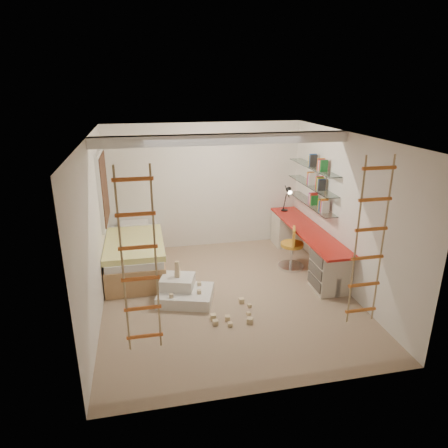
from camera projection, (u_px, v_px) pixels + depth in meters
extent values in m
plane|color=#977861|center=(228.00, 295.00, 6.63)|extent=(4.50, 4.50, 0.00)
cube|color=white|center=(224.00, 139.00, 6.06)|extent=(4.00, 0.18, 0.16)
cube|color=white|center=(102.00, 188.00, 7.12)|extent=(0.06, 1.15, 1.35)
cube|color=#4C2D1E|center=(105.00, 188.00, 7.12)|extent=(0.02, 1.00, 1.20)
cylinder|color=white|center=(335.00, 284.00, 6.62)|extent=(0.27, 0.27, 0.34)
cube|color=red|center=(308.00, 230.00, 7.48)|extent=(0.55, 2.80, 0.04)
cube|color=beige|center=(286.00, 229.00, 8.62)|extent=(0.52, 0.55, 0.71)
cube|color=beige|center=(330.00, 271.00, 6.68)|extent=(0.52, 0.55, 0.71)
cube|color=#4C4742|center=(316.00, 258.00, 6.55)|extent=(0.02, 0.50, 0.18)
cube|color=#4C4742|center=(315.00, 270.00, 6.62)|extent=(0.02, 0.50, 0.18)
cube|color=#4C4742|center=(314.00, 282.00, 6.69)|extent=(0.02, 0.50, 0.18)
cube|color=white|center=(311.00, 203.00, 7.65)|extent=(0.25, 1.80, 0.01)
cube|color=white|center=(312.00, 185.00, 7.53)|extent=(0.25, 1.80, 0.01)
cube|color=white|center=(313.00, 167.00, 7.41)|extent=(0.25, 1.80, 0.01)
cube|color=#AD7F51|center=(136.00, 260.00, 7.40)|extent=(1.00, 2.00, 0.45)
cube|color=white|center=(135.00, 246.00, 7.31)|extent=(0.95, 1.95, 0.12)
cube|color=yellow|center=(134.00, 243.00, 7.13)|extent=(1.02, 1.60, 0.10)
cube|color=white|center=(134.00, 225.00, 8.01)|extent=(0.55, 0.35, 0.12)
cylinder|color=black|center=(284.00, 210.00, 8.52)|extent=(0.14, 0.14, 0.02)
cylinder|color=black|center=(285.00, 202.00, 8.46)|extent=(0.02, 0.15, 0.36)
cylinder|color=black|center=(287.00, 191.00, 8.28)|extent=(0.02, 0.27, 0.20)
cone|color=black|center=(289.00, 191.00, 8.16)|extent=(0.12, 0.14, 0.15)
cylinder|color=#FFEABF|center=(290.00, 192.00, 8.13)|extent=(0.08, 0.04, 0.08)
cylinder|color=#BE8824|center=(292.00, 245.00, 7.46)|extent=(0.55, 0.55, 0.06)
cube|color=gold|center=(294.00, 236.00, 7.34)|extent=(0.15, 0.32, 0.30)
cylinder|color=silver|center=(291.00, 255.00, 7.53)|extent=(0.07, 0.07, 0.43)
cylinder|color=silver|center=(291.00, 266.00, 7.61)|extent=(0.63, 0.63, 0.05)
cube|color=silver|center=(186.00, 295.00, 6.43)|extent=(1.01, 0.88, 0.19)
cube|color=silver|center=(178.00, 282.00, 6.46)|extent=(0.62, 0.56, 0.19)
cube|color=#CCB284|center=(177.00, 274.00, 6.42)|extent=(0.10, 0.10, 0.08)
cube|color=#CCB284|center=(177.00, 270.00, 6.39)|extent=(0.09, 0.09, 0.07)
cube|color=#CCB284|center=(177.00, 265.00, 6.36)|extent=(0.07, 0.07, 0.12)
cube|color=#CCB284|center=(199.00, 292.00, 6.29)|extent=(0.06, 0.06, 0.06)
cube|color=#CCB284|center=(199.00, 284.00, 6.54)|extent=(0.06, 0.06, 0.06)
cube|color=#CCB284|center=(171.00, 296.00, 6.18)|extent=(0.06, 0.06, 0.06)
cube|color=#CCB284|center=(228.00, 318.00, 5.91)|extent=(0.07, 0.07, 0.07)
cube|color=#CCB284|center=(230.00, 324.00, 5.77)|extent=(0.07, 0.07, 0.07)
cube|color=#CCB284|center=(250.00, 321.00, 5.84)|extent=(0.07, 0.07, 0.07)
cube|color=#CCB284|center=(213.00, 317.00, 5.94)|extent=(0.07, 0.07, 0.07)
cube|color=#CCB284|center=(248.00, 313.00, 6.04)|extent=(0.07, 0.07, 0.07)
cube|color=#CCB284|center=(250.00, 305.00, 6.26)|extent=(0.07, 0.07, 0.07)
cube|color=#CCB284|center=(215.00, 322.00, 5.81)|extent=(0.07, 0.07, 0.07)
cube|color=#CCB284|center=(241.00, 301.00, 6.38)|extent=(0.07, 0.07, 0.07)
cube|color=white|center=(311.00, 197.00, 7.61)|extent=(0.14, 0.70, 0.22)
cube|color=#8C1E7F|center=(312.00, 179.00, 7.49)|extent=(0.14, 0.58, 0.22)
cube|color=orange|center=(314.00, 161.00, 7.37)|extent=(0.14, 0.58, 0.22)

